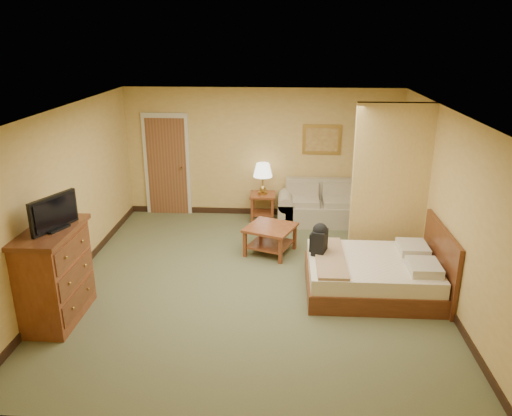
# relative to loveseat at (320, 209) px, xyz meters

# --- Properties ---
(floor) EXTENTS (6.00, 6.00, 0.00)m
(floor) POSITION_rel_loveseat_xyz_m (-1.18, -2.57, -0.27)
(floor) COLOR #595D3C
(floor) RESTS_ON ground
(ceiling) EXTENTS (6.00, 6.00, 0.00)m
(ceiling) POSITION_rel_loveseat_xyz_m (-1.18, -2.57, 2.33)
(ceiling) COLOR white
(ceiling) RESTS_ON back_wall
(back_wall) EXTENTS (5.50, 0.02, 2.60)m
(back_wall) POSITION_rel_loveseat_xyz_m (-1.18, 0.43, 1.03)
(back_wall) COLOR tan
(back_wall) RESTS_ON floor
(left_wall) EXTENTS (0.02, 6.00, 2.60)m
(left_wall) POSITION_rel_loveseat_xyz_m (-3.93, -2.57, 1.03)
(left_wall) COLOR tan
(left_wall) RESTS_ON floor
(right_wall) EXTENTS (0.02, 6.00, 2.60)m
(right_wall) POSITION_rel_loveseat_xyz_m (1.57, -2.57, 1.03)
(right_wall) COLOR tan
(right_wall) RESTS_ON floor
(partition) EXTENTS (1.20, 0.15, 2.60)m
(partition) POSITION_rel_loveseat_xyz_m (0.97, -1.65, 1.03)
(partition) COLOR tan
(partition) RESTS_ON floor
(door) EXTENTS (0.94, 0.16, 2.10)m
(door) POSITION_rel_loveseat_xyz_m (-3.13, 0.39, 0.76)
(door) COLOR beige
(door) RESTS_ON floor
(baseboard) EXTENTS (5.50, 0.02, 0.12)m
(baseboard) POSITION_rel_loveseat_xyz_m (-1.18, 0.42, -0.21)
(baseboard) COLOR black
(baseboard) RESTS_ON floor
(loveseat) EXTENTS (1.67, 0.78, 0.85)m
(loveseat) POSITION_rel_loveseat_xyz_m (0.00, 0.00, 0.00)
(loveseat) COLOR tan
(loveseat) RESTS_ON floor
(side_table) EXTENTS (0.50, 0.50, 0.55)m
(side_table) POSITION_rel_loveseat_xyz_m (-1.15, 0.08, 0.09)
(side_table) COLOR maroon
(side_table) RESTS_ON floor
(table_lamp) EXTENTS (0.38, 0.38, 0.63)m
(table_lamp) POSITION_rel_loveseat_xyz_m (-1.15, 0.08, 0.75)
(table_lamp) COLOR #A5833C
(table_lamp) RESTS_ON side_table
(coffee_table) EXTENTS (0.98, 0.98, 0.49)m
(coffee_table) POSITION_rel_loveseat_xyz_m (-0.94, -1.52, 0.08)
(coffee_table) COLOR maroon
(coffee_table) RESTS_ON floor
(wall_picture) EXTENTS (0.76, 0.04, 0.59)m
(wall_picture) POSITION_rel_loveseat_xyz_m (0.00, 0.40, 1.33)
(wall_picture) COLOR #B78E3F
(wall_picture) RESTS_ON back_wall
(dresser) EXTENTS (0.63, 1.19, 1.27)m
(dresser) POSITION_rel_loveseat_xyz_m (-3.66, -3.77, 0.37)
(dresser) COLOR maroon
(dresser) RESTS_ON floor
(tv) EXTENTS (0.32, 0.69, 0.44)m
(tv) POSITION_rel_loveseat_xyz_m (-3.56, -3.77, 1.21)
(tv) COLOR black
(tv) RESTS_ON dresser
(bed) EXTENTS (1.92, 1.58, 1.02)m
(bed) POSITION_rel_loveseat_xyz_m (0.64, -2.78, 0.01)
(bed) COLOR #532613
(bed) RESTS_ON floor
(backpack) EXTENTS (0.26, 0.32, 0.48)m
(backpack) POSITION_rel_loveseat_xyz_m (-0.18, -2.61, 0.48)
(backpack) COLOR black
(backpack) RESTS_ON bed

